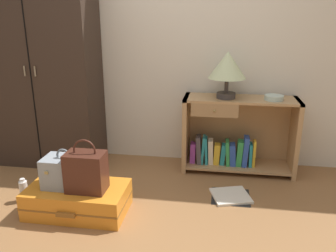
{
  "coord_description": "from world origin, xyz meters",
  "views": [
    {
      "loc": [
        0.56,
        -1.86,
        1.43
      ],
      "look_at": [
        0.15,
        0.83,
        0.55
      ],
      "focal_mm": 36.87,
      "sensor_mm": 36.0,
      "label": 1
    }
  ],
  "objects_px": {
    "wardrobe": "(43,67)",
    "train_case": "(65,172)",
    "table_lamp": "(227,67)",
    "open_book_on_floor": "(231,196)",
    "handbag": "(86,171)",
    "bookshelf": "(235,137)",
    "bowl": "(274,98)",
    "bottle": "(24,191)",
    "suitcase_large": "(78,199)"
  },
  "relations": [
    {
      "from": "wardrobe",
      "to": "train_case",
      "type": "bearing_deg",
      "value": -57.39
    },
    {
      "from": "table_lamp",
      "to": "open_book_on_floor",
      "type": "xyz_separation_m",
      "value": [
        0.07,
        -0.52,
        -0.99
      ]
    },
    {
      "from": "handbag",
      "to": "open_book_on_floor",
      "type": "distance_m",
      "value": 1.19
    },
    {
      "from": "open_book_on_floor",
      "to": "handbag",
      "type": "bearing_deg",
      "value": -157.79
    },
    {
      "from": "bookshelf",
      "to": "table_lamp",
      "type": "xyz_separation_m",
      "value": [
        -0.1,
        -0.04,
        0.66
      ]
    },
    {
      "from": "wardrobe",
      "to": "bookshelf",
      "type": "xyz_separation_m",
      "value": [
        1.83,
        0.06,
        -0.62
      ]
    },
    {
      "from": "wardrobe",
      "to": "bowl",
      "type": "bearing_deg",
      "value": 0.33
    },
    {
      "from": "bookshelf",
      "to": "handbag",
      "type": "xyz_separation_m",
      "value": [
        -1.08,
        -0.98,
        0.02
      ]
    },
    {
      "from": "handbag",
      "to": "open_book_on_floor",
      "type": "relative_size",
      "value": 1.09
    },
    {
      "from": "train_case",
      "to": "bottle",
      "type": "xyz_separation_m",
      "value": [
        -0.4,
        0.07,
        -0.23
      ]
    },
    {
      "from": "bowl",
      "to": "handbag",
      "type": "bearing_deg",
      "value": -146.18
    },
    {
      "from": "handbag",
      "to": "bottle",
      "type": "relative_size",
      "value": 2.01
    },
    {
      "from": "wardrobe",
      "to": "bookshelf",
      "type": "relative_size",
      "value": 1.84
    },
    {
      "from": "open_book_on_floor",
      "to": "bottle",
      "type": "bearing_deg",
      "value": -169.05
    },
    {
      "from": "bookshelf",
      "to": "handbag",
      "type": "bearing_deg",
      "value": -137.77
    },
    {
      "from": "bookshelf",
      "to": "bottle",
      "type": "bearing_deg",
      "value": -152.49
    },
    {
      "from": "open_book_on_floor",
      "to": "table_lamp",
      "type": "bearing_deg",
      "value": 98.05
    },
    {
      "from": "bowl",
      "to": "train_case",
      "type": "relative_size",
      "value": 0.55
    },
    {
      "from": "wardrobe",
      "to": "bookshelf",
      "type": "height_order",
      "value": "wardrobe"
    },
    {
      "from": "suitcase_large",
      "to": "bookshelf",
      "type": "bearing_deg",
      "value": 38.91
    },
    {
      "from": "handbag",
      "to": "open_book_on_floor",
      "type": "bearing_deg",
      "value": 22.21
    },
    {
      "from": "bottle",
      "to": "bowl",
      "type": "bearing_deg",
      "value": 22.55
    },
    {
      "from": "wardrobe",
      "to": "suitcase_large",
      "type": "bearing_deg",
      "value": -53.78
    },
    {
      "from": "wardrobe",
      "to": "table_lamp",
      "type": "bearing_deg",
      "value": 0.66
    },
    {
      "from": "table_lamp",
      "to": "bottle",
      "type": "relative_size",
      "value": 2.11
    },
    {
      "from": "bookshelf",
      "to": "open_book_on_floor",
      "type": "distance_m",
      "value": 0.64
    },
    {
      "from": "wardrobe",
      "to": "bottle",
      "type": "xyz_separation_m",
      "value": [
        0.16,
        -0.81,
        -0.86
      ]
    },
    {
      "from": "train_case",
      "to": "handbag",
      "type": "height_order",
      "value": "handbag"
    },
    {
      "from": "bookshelf",
      "to": "bowl",
      "type": "distance_m",
      "value": 0.51
    },
    {
      "from": "wardrobe",
      "to": "bottle",
      "type": "distance_m",
      "value": 1.2
    },
    {
      "from": "suitcase_large",
      "to": "bottle",
      "type": "distance_m",
      "value": 0.5
    },
    {
      "from": "wardrobe",
      "to": "table_lamp",
      "type": "relative_size",
      "value": 4.6
    },
    {
      "from": "handbag",
      "to": "train_case",
      "type": "bearing_deg",
      "value": 168.18
    },
    {
      "from": "bookshelf",
      "to": "suitcase_large",
      "type": "distance_m",
      "value": 1.53
    },
    {
      "from": "bowl",
      "to": "wardrobe",
      "type": "bearing_deg",
      "value": -179.67
    },
    {
      "from": "handbag",
      "to": "wardrobe",
      "type": "bearing_deg",
      "value": 129.05
    },
    {
      "from": "bookshelf",
      "to": "handbag",
      "type": "relative_size",
      "value": 2.63
    },
    {
      "from": "bookshelf",
      "to": "bowl",
      "type": "bearing_deg",
      "value": -8.05
    },
    {
      "from": "bookshelf",
      "to": "suitcase_large",
      "type": "xyz_separation_m",
      "value": [
        -1.18,
        -0.95,
        -0.23
      ]
    },
    {
      "from": "open_book_on_floor",
      "to": "train_case",
      "type": "bearing_deg",
      "value": -162.43
    },
    {
      "from": "handbag",
      "to": "bookshelf",
      "type": "bearing_deg",
      "value": 42.23
    },
    {
      "from": "train_case",
      "to": "bottle",
      "type": "bearing_deg",
      "value": 169.59
    },
    {
      "from": "bowl",
      "to": "suitcase_large",
      "type": "height_order",
      "value": "bowl"
    },
    {
      "from": "bottle",
      "to": "handbag",
      "type": "bearing_deg",
      "value": -10.85
    },
    {
      "from": "bowl",
      "to": "train_case",
      "type": "distance_m",
      "value": 1.87
    },
    {
      "from": "bowl",
      "to": "handbag",
      "type": "distance_m",
      "value": 1.73
    },
    {
      "from": "train_case",
      "to": "table_lamp",
      "type": "bearing_deg",
      "value": 37.92
    },
    {
      "from": "suitcase_large",
      "to": "bowl",
      "type": "bearing_deg",
      "value": 31.22
    },
    {
      "from": "suitcase_large",
      "to": "handbag",
      "type": "bearing_deg",
      "value": -18.11
    },
    {
      "from": "suitcase_large",
      "to": "train_case",
      "type": "relative_size",
      "value": 2.46
    }
  ]
}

